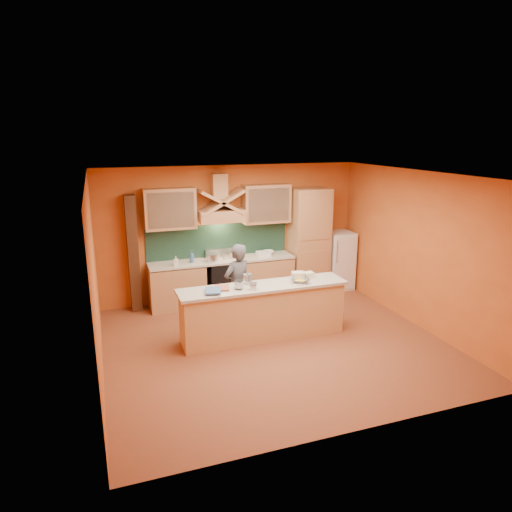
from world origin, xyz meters
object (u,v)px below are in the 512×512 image
object	(u,v)px
stove	(223,281)
person	(237,286)
fridge	(338,260)
kitchen_scale	(253,287)
mixing_bowl	(300,280)

from	to	relation	value
stove	person	distance (m)	1.38
fridge	kitchen_scale	distance (m)	3.43
kitchen_scale	mixing_bowl	bearing A→B (deg)	22.47
stove	person	world-z (taller)	person
stove	fridge	bearing A→B (deg)	0.00
stove	fridge	world-z (taller)	fridge
stove	mixing_bowl	distance (m)	2.21
stove	kitchen_scale	distance (m)	2.12
stove	fridge	xyz separation A→B (m)	(2.70, 0.00, 0.20)
person	kitchen_scale	world-z (taller)	person
mixing_bowl	kitchen_scale	bearing A→B (deg)	-175.05
fridge	mixing_bowl	bearing A→B (deg)	-133.21
fridge	mixing_bowl	xyz separation A→B (m)	(-1.85, -1.97, 0.33)
person	fridge	bearing A→B (deg)	-177.18
kitchen_scale	stove	bearing A→B (deg)	106.59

